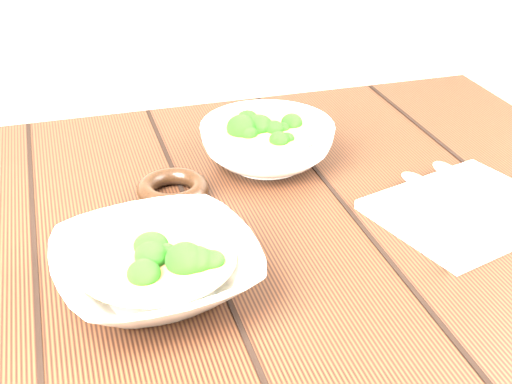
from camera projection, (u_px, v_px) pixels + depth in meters
The scene contains 7 objects.
table at pixel (216, 299), 0.97m from camera, with size 1.20×0.80×0.75m.
soup_bowl_front at pixel (156, 267), 0.78m from camera, with size 0.24×0.24×0.06m.
soup_bowl_back at pixel (267, 142), 1.04m from camera, with size 0.23×0.23×0.07m.
trivet at pixel (173, 189), 0.97m from camera, with size 0.10×0.10×0.02m, color black.
napkin at pixel (466, 211), 0.93m from camera, with size 0.22×0.18×0.01m, color beige.
spoon_left at pixel (433, 191), 0.95m from camera, with size 0.05×0.18×0.01m.
spoon_right at pixel (459, 181), 0.98m from camera, with size 0.03×0.18×0.01m.
Camera 1 is at (-0.17, -0.76, 1.23)m, focal length 50.00 mm.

